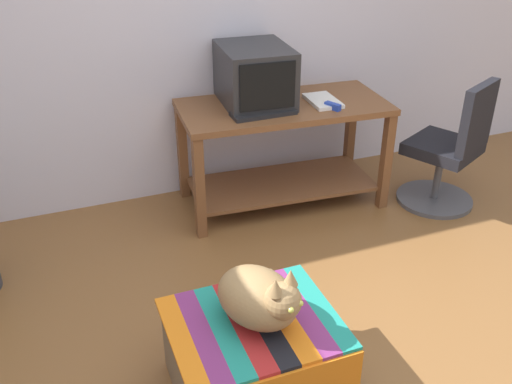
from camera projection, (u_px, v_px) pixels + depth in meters
ground_plane at (331, 382)px, 2.61m from camera, size 14.00×14.00×0.00m
back_wall at (193, 2)px, 3.66m from camera, size 8.00×0.10×2.60m
desk at (283, 137)px, 3.82m from camera, size 1.38×0.72×0.71m
tv_monitor at (255, 76)px, 3.65m from camera, size 0.46×0.55×0.37m
keyboard at (263, 113)px, 3.54m from camera, size 0.40×0.16×0.02m
book at (323, 101)px, 3.73m from camera, size 0.19×0.30×0.02m
ottoman_with_blanket at (254, 355)px, 2.49m from camera, size 0.71×0.60×0.38m
cat at (261, 297)px, 2.35m from camera, size 0.41×0.49×0.31m
office_chair at (450, 153)px, 3.83m from camera, size 0.56×0.56×0.89m
stapler at (333, 106)px, 3.62m from camera, size 0.08×0.12×0.04m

